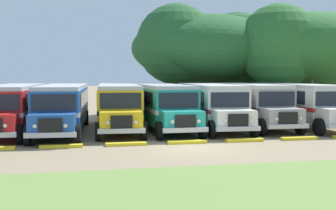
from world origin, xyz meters
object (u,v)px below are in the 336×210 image
Objects in this scene: parked_bus_slot_5 at (248,102)px; broad_shade_tree at (210,52)px; parked_bus_slot_4 at (210,103)px; parked_bus_slot_0 at (14,106)px; parked_bus_slot_3 at (162,104)px; utility_pole at (312,73)px; parked_bus_slot_1 at (63,106)px; parked_bus_slot_6 at (296,102)px; secondary_tree at (305,50)px; parked_bus_slot_2 at (119,104)px.

parked_bus_slot_5 is 10.74m from broad_shade_tree.
parked_bus_slot_4 is at bearing -107.11° from broad_shade_tree.
parked_bus_slot_3 is at bearing 92.02° from parked_bus_slot_0.
parked_bus_slot_1 is at bearing -168.24° from utility_pole.
secondary_tree is (4.62, 7.13, 4.01)m from parked_bus_slot_6.
parked_bus_slot_1 and parked_bus_slot_4 have the same top height.
parked_bus_slot_5 is at bearing 93.49° from parked_bus_slot_0.
parked_bus_slot_2 is at bearing -89.22° from parked_bus_slot_5.
utility_pole is (15.31, 3.14, 2.02)m from parked_bus_slot_2.
parked_bus_slot_6 is 9.39m from secondary_tree.
parked_bus_slot_5 is (2.87, 0.45, 0.00)m from parked_bus_slot_4.
parked_bus_slot_5 is at bearing -100.56° from parked_bus_slot_6.
parked_bus_slot_3 is at bearing -164.76° from utility_pole.
parked_bus_slot_5 is (15.12, 0.30, 0.00)m from parked_bus_slot_0.
parked_bus_slot_5 and parked_bus_slot_6 have the same top height.
parked_bus_slot_6 is 1.61× the size of utility_pole.
utility_pole is (9.38, 3.51, 2.02)m from parked_bus_slot_4.
parked_bus_slot_1 is at bearing -85.82° from parked_bus_slot_5.
parked_bus_slot_2 is 12.00m from parked_bus_slot_6.
parked_bus_slot_3 is at bearing -121.69° from broad_shade_tree.
parked_bus_slot_3 is 15.98m from secondary_tree.
parked_bus_slot_2 is 18.33m from secondary_tree.
utility_pole reaches higher than parked_bus_slot_0.
parked_bus_slot_0 is at bearing -88.58° from parked_bus_slot_5.
parked_bus_slot_6 is (3.18, -0.57, 0.00)m from parked_bus_slot_5.
parked_bus_slot_5 is at bearing 94.07° from parked_bus_slot_2.
parked_bus_slot_0 is 15.12m from parked_bus_slot_5.
secondary_tree is (20.03, 7.40, 4.01)m from parked_bus_slot_1.
parked_bus_slot_2 is 1.01× the size of parked_bus_slot_6.
parked_bus_slot_5 is 1.00× the size of parked_bus_slot_6.
parked_bus_slot_2 is (6.32, 0.22, 0.00)m from parked_bus_slot_0.
utility_pole is (18.74, 3.90, 2.02)m from parked_bus_slot_1.
parked_bus_slot_3 is 9.23m from parked_bus_slot_6.
parked_bus_slot_4 is 0.77× the size of broad_shade_tree.
broad_shade_tree is at bearing 155.32° from secondary_tree.
parked_bus_slot_2 is 15.76m from utility_pole.
parked_bus_slot_2 is 0.84× the size of secondary_tree.
broad_shade_tree is at bearing 134.22° from parked_bus_slot_1.
secondary_tree is at bearing 146.65° from parked_bus_slot_6.
utility_pole reaches higher than parked_bus_slot_5.
parked_bus_slot_1 is 1.01× the size of parked_bus_slot_6.
parked_bus_slot_4 is (9.36, 0.39, 0.00)m from parked_bus_slot_1.
parked_bus_slot_3 is at bearing 97.94° from parked_bus_slot_1.
secondary_tree is at bearing 109.02° from parked_bus_slot_0.
parked_bus_slot_6 is 11.62m from broad_shade_tree.
parked_bus_slot_4 and parked_bus_slot_5 have the same top height.
parked_bus_slot_2 is 14.16m from broad_shade_tree.
parked_bus_slot_1 is 1.63× the size of utility_pole.
secondary_tree reaches higher than parked_bus_slot_0.
broad_shade_tree is at bearing 131.69° from utility_pole.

